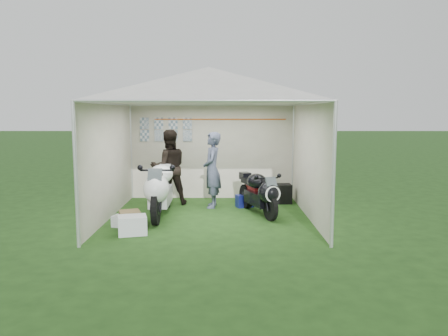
{
  "coord_description": "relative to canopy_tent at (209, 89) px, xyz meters",
  "views": [
    {
      "loc": [
        0.31,
        -8.69,
        2.13
      ],
      "look_at": [
        0.3,
        0.35,
        0.96
      ],
      "focal_mm": 35.0,
      "sensor_mm": 36.0,
      "label": 1
    }
  ],
  "objects": [
    {
      "name": "ground",
      "position": [
        0.0,
        -0.03,
        -2.58
      ],
      "size": [
        80.0,
        80.0,
        0.0
      ],
      "primitive_type": "plane",
      "color": "#1D3D14",
      "rests_on": "ground"
    },
    {
      "name": "canopy_tent",
      "position": [
        0.0,
        0.0,
        0.0
      ],
      "size": [
        5.66,
        5.66,
        3.0
      ],
      "color": "silver",
      "rests_on": "ground"
    },
    {
      "name": "motorcycle_white",
      "position": [
        -1.0,
        -0.01,
        -1.97
      ],
      "size": [
        0.5,
        2.2,
        1.08
      ],
      "rotation": [
        0.0,
        0.0,
        0.01
      ],
      "color": "black",
      "rests_on": "ground"
    },
    {
      "name": "motorcycle_black",
      "position": [
        1.03,
        0.16,
        -2.09
      ],
      "size": [
        0.83,
        1.7,
        0.87
      ],
      "rotation": [
        0.0,
        0.0,
        0.34
      ],
      "color": "black",
      "rests_on": "ground"
    },
    {
      "name": "paddock_stand",
      "position": [
        0.76,
        0.92,
        -2.44
      ],
      "size": [
        0.43,
        0.34,
        0.28
      ],
      "primitive_type": "cube",
      "rotation": [
        0.0,
        0.0,
        0.34
      ],
      "color": "#202BB7",
      "rests_on": "ground"
    },
    {
      "name": "person_dark_jacket",
      "position": [
        -0.97,
        1.19,
        -1.71
      ],
      "size": [
        1.0,
        0.87,
        1.73
      ],
      "primitive_type": "imported",
      "rotation": [
        0.0,
        0.0,
        3.44
      ],
      "color": "black",
      "rests_on": "ground"
    },
    {
      "name": "person_blue_jacket",
      "position": [
        0.03,
        0.9,
        -1.73
      ],
      "size": [
        0.4,
        0.62,
        1.69
      ],
      "primitive_type": "imported",
      "rotation": [
        0.0,
        0.0,
        -1.57
      ],
      "color": "slate",
      "rests_on": "ground"
    },
    {
      "name": "equipment_box",
      "position": [
        1.64,
        1.35,
        -2.35
      ],
      "size": [
        0.47,
        0.39,
        0.45
      ],
      "primitive_type": "cube",
      "rotation": [
        0.0,
        0.0,
        0.07
      ],
      "color": "black",
      "rests_on": "ground"
    },
    {
      "name": "crate_0",
      "position": [
        -1.31,
        -1.28,
        -2.41
      ],
      "size": [
        0.57,
        0.49,
        0.32
      ],
      "primitive_type": "cube",
      "rotation": [
        0.0,
        0.0,
        0.25
      ],
      "color": "silver",
      "rests_on": "ground"
    },
    {
      "name": "crate_1",
      "position": [
        -1.44,
        -0.88,
        -2.41
      ],
      "size": [
        0.46,
        0.46,
        0.32
      ],
      "primitive_type": "cube",
      "rotation": [
        0.0,
        0.0,
        0.34
      ],
      "color": "brown",
      "rests_on": "ground"
    },
    {
      "name": "crate_2",
      "position": [
        -1.63,
        -0.77,
        -2.47
      ],
      "size": [
        0.34,
        0.31,
        0.21
      ],
      "primitive_type": "cube",
      "rotation": [
        0.0,
        0.0,
        -0.26
      ],
      "color": "#B0B4B9",
      "rests_on": "ground"
    }
  ]
}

